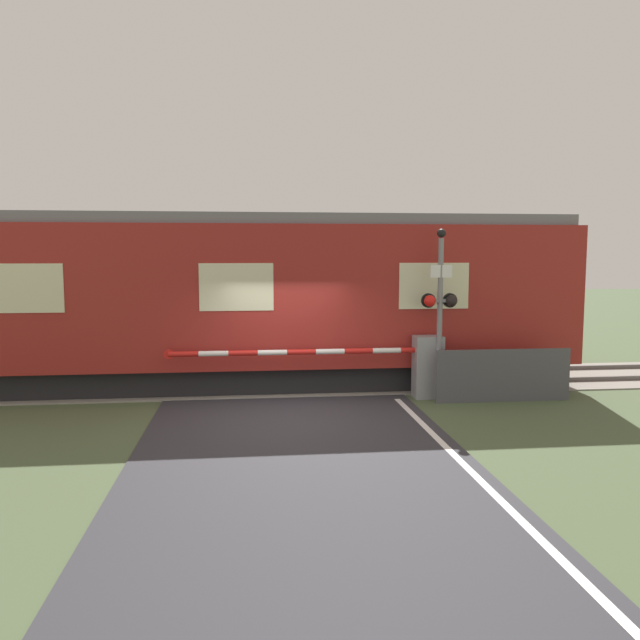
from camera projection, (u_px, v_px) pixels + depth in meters
ground_plane at (290, 415)px, 11.85m from camera, size 80.00×80.00×0.00m
track_bed at (282, 382)px, 14.82m from camera, size 36.00×3.20×0.13m
train at (238, 299)px, 14.50m from camera, size 15.32×3.14×3.93m
crossing_barrier at (408, 364)px, 13.21m from camera, size 5.81×0.44×1.33m
signal_post at (440, 304)px, 12.89m from camera, size 0.76×0.26×3.57m
roadside_fence at (503, 376)px, 12.91m from camera, size 2.87×0.06×1.10m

